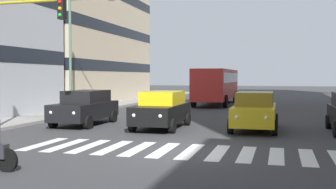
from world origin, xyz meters
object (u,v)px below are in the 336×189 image
at_px(car_3, 85,107).
at_px(traffic_light_gantry, 6,45).
at_px(car_2, 162,109).
at_px(bus_behind_traffic, 217,83).
at_px(street_lamp_right, 78,42).
at_px(car_1, 255,111).

bearing_deg(car_3, traffic_light_gantry, 77.26).
distance_m(car_2, traffic_light_gantry, 7.29).
bearing_deg(car_2, bus_behind_traffic, -90.00).
xyz_separation_m(car_2, traffic_light_gantry, (5.13, 4.38, 2.77)).
height_order(car_3, street_lamp_right, street_lamp_right).
bearing_deg(street_lamp_right, bus_behind_traffic, -118.21).
bearing_deg(traffic_light_gantry, car_1, -152.45).
height_order(traffic_light_gantry, street_lamp_right, street_lamp_right).
relative_size(bus_behind_traffic, street_lamp_right, 1.48).
bearing_deg(traffic_light_gantry, street_lamp_right, -80.20).
height_order(bus_behind_traffic, street_lamp_right, street_lamp_right).
bearing_deg(traffic_light_gantry, car_2, -139.54).
xyz_separation_m(car_1, street_lamp_right, (10.87, -3.94, 3.63)).
relative_size(car_1, traffic_light_gantry, 0.81).
bearing_deg(car_2, car_3, -3.95).
bearing_deg(car_2, traffic_light_gantry, 40.46).
xyz_separation_m(car_2, street_lamp_right, (6.65, -4.44, 3.63)).
bearing_deg(car_2, street_lamp_right, -33.70).
height_order(car_2, bus_behind_traffic, bus_behind_traffic).
distance_m(car_2, bus_behind_traffic, 16.87).
bearing_deg(car_1, traffic_light_gantry, 27.55).
bearing_deg(car_2, car_1, -173.25).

